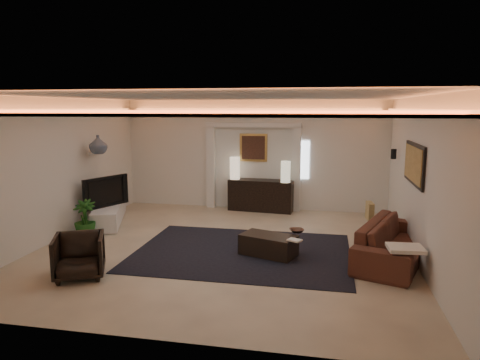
% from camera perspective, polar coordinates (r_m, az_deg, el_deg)
% --- Properties ---
extents(floor, '(7.00, 7.00, 0.00)m').
position_cam_1_polar(floor, '(8.64, -2.09, -8.81)').
color(floor, beige).
rests_on(floor, ground).
extents(ceiling, '(7.00, 7.00, 0.00)m').
position_cam_1_polar(ceiling, '(8.21, -2.22, 10.79)').
color(ceiling, white).
rests_on(ceiling, ground).
extents(wall_back, '(7.00, 0.00, 7.00)m').
position_cam_1_polar(wall_back, '(11.71, 1.78, 3.28)').
color(wall_back, silver).
rests_on(wall_back, ground).
extents(wall_front, '(7.00, 0.00, 7.00)m').
position_cam_1_polar(wall_front, '(5.03, -11.36, -5.20)').
color(wall_front, silver).
rests_on(wall_front, ground).
extents(wall_left, '(0.00, 7.00, 7.00)m').
position_cam_1_polar(wall_left, '(9.72, -22.68, 1.28)').
color(wall_left, silver).
rests_on(wall_left, ground).
extents(wall_right, '(0.00, 7.00, 7.00)m').
position_cam_1_polar(wall_right, '(8.25, 22.25, -0.02)').
color(wall_right, silver).
rests_on(wall_right, ground).
extents(cove_soffit, '(7.00, 7.00, 0.04)m').
position_cam_1_polar(cove_soffit, '(8.21, -2.20, 8.84)').
color(cove_soffit, silver).
rests_on(cove_soffit, ceiling).
extents(daylight_slit, '(0.25, 0.03, 1.00)m').
position_cam_1_polar(daylight_slit, '(11.56, 8.38, 2.60)').
color(daylight_slit, white).
rests_on(daylight_slit, wall_back).
extents(area_rug, '(4.00, 3.00, 0.01)m').
position_cam_1_polar(area_rug, '(8.38, 0.29, -9.36)').
color(area_rug, black).
rests_on(area_rug, ground).
extents(pilaster_left, '(0.22, 0.20, 2.20)m').
position_cam_1_polar(pilaster_left, '(11.90, -3.79, 1.66)').
color(pilaster_left, silver).
rests_on(pilaster_left, ground).
extents(pilaster_right, '(0.22, 0.20, 2.20)m').
position_cam_1_polar(pilaster_right, '(11.53, 7.34, 1.35)').
color(pilaster_right, silver).
rests_on(pilaster_right, ground).
extents(alcove_header, '(2.52, 0.20, 0.12)m').
position_cam_1_polar(alcove_header, '(11.55, 1.72, 7.17)').
color(alcove_header, silver).
rests_on(alcove_header, wall_back).
extents(painting_frame, '(0.74, 0.04, 0.74)m').
position_cam_1_polar(painting_frame, '(11.66, 1.76, 4.24)').
color(painting_frame, tan).
rests_on(painting_frame, wall_back).
extents(painting_canvas, '(0.62, 0.02, 0.62)m').
position_cam_1_polar(painting_canvas, '(11.64, 1.74, 4.23)').
color(painting_canvas, '#4C2D1E').
rests_on(painting_canvas, wall_back).
extents(art_panel_frame, '(0.04, 1.64, 0.74)m').
position_cam_1_polar(art_panel_frame, '(8.50, 21.77, 1.97)').
color(art_panel_frame, black).
rests_on(art_panel_frame, wall_right).
extents(art_panel_gold, '(0.02, 1.50, 0.62)m').
position_cam_1_polar(art_panel_gold, '(8.50, 21.61, 1.98)').
color(art_panel_gold, tan).
rests_on(art_panel_gold, wall_right).
extents(wall_sconce, '(0.12, 0.12, 0.22)m').
position_cam_1_polar(wall_sconce, '(10.35, 19.38, 3.22)').
color(wall_sconce, black).
rests_on(wall_sconce, wall_right).
extents(wall_niche, '(0.10, 0.55, 0.04)m').
position_cam_1_polar(wall_niche, '(10.85, -18.40, 3.37)').
color(wall_niche, silver).
rests_on(wall_niche, wall_left).
extents(console, '(1.73, 0.69, 0.85)m').
position_cam_1_polar(console, '(11.59, 2.76, -2.05)').
color(console, black).
rests_on(console, ground).
extents(lamp_left, '(0.29, 0.29, 0.59)m').
position_cam_1_polar(lamp_left, '(11.60, -0.68, 1.43)').
color(lamp_left, beige).
rests_on(lamp_left, console).
extents(lamp_right, '(0.32, 0.32, 0.54)m').
position_cam_1_polar(lamp_right, '(11.14, 5.96, 1.05)').
color(lamp_right, beige).
rests_on(lamp_right, console).
extents(media_ledge, '(1.33, 2.32, 0.43)m').
position_cam_1_polar(media_ledge, '(10.96, -16.64, -4.05)').
color(media_ledge, silver).
rests_on(media_ledge, ground).
extents(tv, '(1.19, 0.64, 0.71)m').
position_cam_1_polar(tv, '(10.61, -17.46, -1.33)').
color(tv, black).
rests_on(tv, media_ledge).
extents(figurine, '(0.19, 0.19, 0.39)m').
position_cam_1_polar(figurine, '(11.37, -15.41, -1.38)').
color(figurine, black).
rests_on(figurine, media_ledge).
extents(ginger_jar, '(0.52, 0.52, 0.42)m').
position_cam_1_polar(ginger_jar, '(10.39, -18.00, 4.42)').
color(ginger_jar, '#3D4858').
rests_on(ginger_jar, wall_niche).
extents(plant, '(0.55, 0.55, 0.80)m').
position_cam_1_polar(plant, '(9.73, -19.56, -4.81)').
color(plant, '#194513').
rests_on(plant, ground).
extents(sofa, '(2.60, 1.71, 0.71)m').
position_cam_1_polar(sofa, '(8.30, 19.55, -7.58)').
color(sofa, '#3B1E12').
rests_on(sofa, ground).
extents(throw_blanket, '(0.56, 0.47, 0.06)m').
position_cam_1_polar(throw_blanket, '(7.32, 20.74, -8.32)').
color(throw_blanket, beige).
rests_on(throw_blanket, sofa).
extents(throw_pillow, '(0.15, 0.38, 0.37)m').
position_cam_1_polar(throw_pillow, '(9.63, 16.55, -3.90)').
color(throw_pillow, tan).
rests_on(throw_pillow, sofa).
extents(coffee_table, '(1.11, 0.84, 0.37)m').
position_cam_1_polar(coffee_table, '(8.17, 3.73, -8.41)').
color(coffee_table, black).
rests_on(coffee_table, ground).
extents(bowl, '(0.34, 0.34, 0.07)m').
position_cam_1_polar(bowl, '(8.31, 7.40, -6.43)').
color(bowl, '#42291E').
rests_on(bowl, coffee_table).
extents(magazine, '(0.28, 0.25, 0.03)m').
position_cam_1_polar(magazine, '(7.80, 7.14, -7.64)').
color(magazine, silver).
rests_on(magazine, coffee_table).
extents(armchair, '(1.01, 1.02, 0.70)m').
position_cam_1_polar(armchair, '(7.57, -20.22, -9.28)').
color(armchair, black).
rests_on(armchair, ground).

